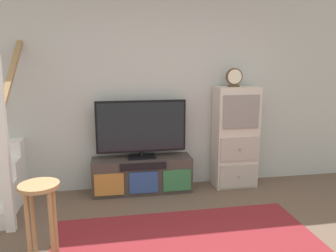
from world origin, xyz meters
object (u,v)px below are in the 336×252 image
media_console (142,175)px  television (141,128)px  side_cabinet (235,137)px  desk_clock (234,77)px  bar_stool_near (40,204)px

media_console → television: size_ratio=1.12×
television → side_cabinet: side_cabinet is taller
television → desk_clock: bearing=-1.3°
television → desk_clock: size_ratio=4.77×
television → side_cabinet: bearing=-0.6°
television → bar_stool_near: television is taller
side_cabinet → bar_stool_near: bearing=-148.5°
side_cabinet → desk_clock: (-0.06, -0.01, 0.82)m
television → side_cabinet: size_ratio=0.84×
media_console → television: (0.00, 0.02, 0.64)m
side_cabinet → desk_clock: bearing=-165.1°
media_console → television: 0.64m
media_console → side_cabinet: side_cabinet is taller
side_cabinet → desk_clock: desk_clock is taller
media_console → side_cabinet: size_ratio=0.94×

